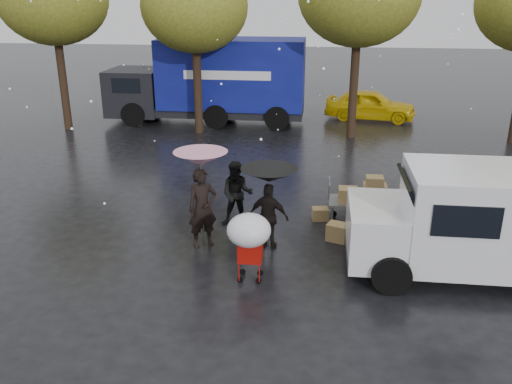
# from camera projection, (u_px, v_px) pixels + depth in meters

# --- Properties ---
(ground) EXTENTS (90.00, 90.00, 0.00)m
(ground) POSITION_uv_depth(u_px,v_px,m) (256.00, 248.00, 12.05)
(ground) COLOR black
(ground) RESTS_ON ground
(person_pink) EXTENTS (0.78, 0.70, 1.80)m
(person_pink) POSITION_uv_depth(u_px,v_px,m) (203.00, 208.00, 11.87)
(person_pink) COLOR black
(person_pink) RESTS_ON ground
(person_middle) EXTENTS (0.81, 0.64, 1.61)m
(person_middle) POSITION_uv_depth(u_px,v_px,m) (237.00, 194.00, 12.94)
(person_middle) COLOR black
(person_middle) RESTS_ON ground
(person_black) EXTENTS (0.95, 0.56, 1.51)m
(person_black) POSITION_uv_depth(u_px,v_px,m) (269.00, 217.00, 11.79)
(person_black) COLOR black
(person_black) RESTS_ON ground
(umbrella_pink) EXTENTS (1.16, 1.16, 2.19)m
(umbrella_pink) POSITION_uv_depth(u_px,v_px,m) (201.00, 158.00, 11.47)
(umbrella_pink) COLOR #4C4C4C
(umbrella_pink) RESTS_ON ground
(umbrella_black) EXTENTS (1.22, 1.22, 1.86)m
(umbrella_black) POSITION_uv_depth(u_px,v_px,m) (269.00, 175.00, 11.45)
(umbrella_black) COLOR #4C4C4C
(umbrella_black) RESTS_ON ground
(vendor_cart) EXTENTS (1.52, 0.80, 1.27)m
(vendor_cart) POSITION_uv_depth(u_px,v_px,m) (364.00, 196.00, 13.07)
(vendor_cart) COLOR slate
(vendor_cart) RESTS_ON ground
(shopping_cart) EXTENTS (0.84, 0.84, 1.46)m
(shopping_cart) POSITION_uv_depth(u_px,v_px,m) (249.00, 234.00, 10.25)
(shopping_cart) COLOR red
(shopping_cart) RESTS_ON ground
(white_van) EXTENTS (4.91, 2.18, 2.20)m
(white_van) POSITION_uv_depth(u_px,v_px,m) (484.00, 221.00, 10.57)
(white_van) COLOR white
(white_van) RESTS_ON ground
(blue_truck) EXTENTS (8.30, 2.60, 3.50)m
(blue_truck) POSITION_uv_depth(u_px,v_px,m) (213.00, 81.00, 22.80)
(blue_truck) COLOR navy
(blue_truck) RESTS_ON ground
(box_ground_near) EXTENTS (0.55, 0.50, 0.41)m
(box_ground_near) POSITION_uv_depth(u_px,v_px,m) (337.00, 232.00, 12.35)
(box_ground_near) COLOR brown
(box_ground_near) RESTS_ON ground
(box_ground_far) EXTENTS (0.43, 0.36, 0.31)m
(box_ground_far) POSITION_uv_depth(u_px,v_px,m) (320.00, 214.00, 13.48)
(box_ground_far) COLOR brown
(box_ground_far) RESTS_ON ground
(yellow_taxi) EXTENTS (4.08, 2.17, 1.32)m
(yellow_taxi) POSITION_uv_depth(u_px,v_px,m) (370.00, 105.00, 23.65)
(yellow_taxi) COLOR #E0BA0B
(yellow_taxi) RESTS_ON ground
(tree_row) EXTENTS (21.60, 4.40, 7.12)m
(tree_row) POSITION_uv_depth(u_px,v_px,m) (276.00, 0.00, 19.63)
(tree_row) COLOR black
(tree_row) RESTS_ON ground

